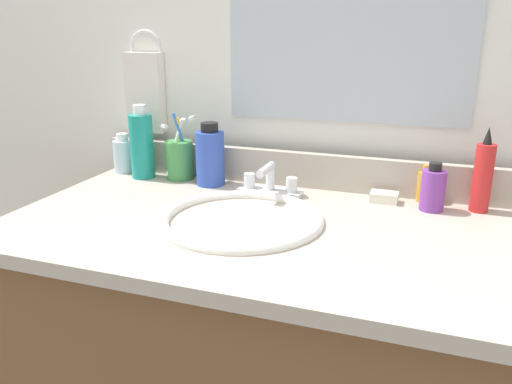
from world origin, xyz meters
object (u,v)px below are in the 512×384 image
(bottle_gel_clear, at_px, (124,155))
(soap_bar, at_px, (384,197))
(bottle_cream_purple, at_px, (433,189))
(bottle_spray_red, at_px, (483,176))
(faucet, at_px, (269,184))
(cup_green, at_px, (180,159))
(hand_towel, at_px, (145,93))
(bottle_mouthwash_teal, at_px, (142,145))
(bottle_oil_amber, at_px, (425,186))
(bottle_shampoo_blue, at_px, (210,157))

(bottle_gel_clear, relative_size, soap_bar, 1.73)
(bottle_cream_purple, relative_size, bottle_spray_red, 0.58)
(faucet, relative_size, cup_green, 0.88)
(hand_towel, relative_size, bottle_mouthwash_teal, 1.10)
(bottle_gel_clear, bearing_deg, cup_green, -2.86)
(bottle_mouthwash_teal, xyz_separation_m, soap_bar, (0.65, 0.00, -0.08))
(bottle_oil_amber, bearing_deg, hand_towel, 176.97)
(hand_towel, height_order, cup_green, hand_towel)
(bottle_cream_purple, bearing_deg, hand_towel, 172.86)
(bottle_oil_amber, distance_m, bottle_spray_red, 0.13)
(bottle_shampoo_blue, relative_size, bottle_gel_clear, 1.48)
(faucet, distance_m, bottle_oil_amber, 0.37)
(bottle_spray_red, height_order, bottle_gel_clear, bottle_spray_red)
(bottle_spray_red, relative_size, bottle_gel_clear, 1.73)
(bottle_spray_red, xyz_separation_m, bottle_gel_clear, (-0.94, 0.02, -0.03))
(bottle_spray_red, xyz_separation_m, bottle_mouthwash_teal, (-0.86, -0.01, 0.01))
(bottle_spray_red, bearing_deg, bottle_oil_amber, 166.30)
(faucet, relative_size, bottle_shampoo_blue, 0.97)
(bottle_cream_purple, distance_m, bottle_gel_clear, 0.84)
(bottle_oil_amber, bearing_deg, soap_bar, -156.83)
(soap_bar, bearing_deg, faucet, -172.02)
(bottle_gel_clear, bearing_deg, bottle_spray_red, -1.01)
(soap_bar, bearing_deg, bottle_oil_amber, 23.17)
(faucet, height_order, bottle_shampoo_blue, bottle_shampoo_blue)
(bottle_oil_amber, relative_size, bottle_cream_purple, 0.81)
(bottle_mouthwash_teal, xyz_separation_m, cup_green, (0.10, 0.02, -0.04))
(faucet, distance_m, cup_green, 0.28)
(bottle_cream_purple, distance_m, soap_bar, 0.11)
(bottle_oil_amber, height_order, bottle_gel_clear, bottle_gel_clear)
(cup_green, bearing_deg, hand_towel, 154.80)
(hand_towel, relative_size, bottle_cream_purple, 1.99)
(faucet, relative_size, soap_bar, 2.50)
(bottle_spray_red, bearing_deg, bottle_cream_purple, -163.96)
(faucet, height_order, bottle_spray_red, bottle_spray_red)
(cup_green, bearing_deg, faucet, -11.29)
(faucet, bearing_deg, bottle_oil_amber, 11.90)
(bottle_cream_purple, xyz_separation_m, soap_bar, (-0.11, 0.02, -0.04))
(hand_towel, height_order, bottle_spray_red, hand_towel)
(bottle_oil_amber, height_order, cup_green, cup_green)
(bottle_mouthwash_teal, bearing_deg, bottle_cream_purple, -1.15)
(bottle_spray_red, relative_size, soap_bar, 3.00)
(bottle_oil_amber, distance_m, bottle_cream_purple, 0.06)
(bottle_shampoo_blue, xyz_separation_m, bottle_mouthwash_teal, (-0.20, 0.00, 0.02))
(faucet, bearing_deg, bottle_shampoo_blue, 169.37)
(bottle_gel_clear, distance_m, cup_green, 0.18)
(bottle_spray_red, distance_m, soap_bar, 0.22)
(bottle_oil_amber, relative_size, soap_bar, 1.39)
(bottle_shampoo_blue, relative_size, soap_bar, 2.56)
(hand_towel, distance_m, bottle_cream_purple, 0.81)
(faucet, distance_m, bottle_shampoo_blue, 0.18)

